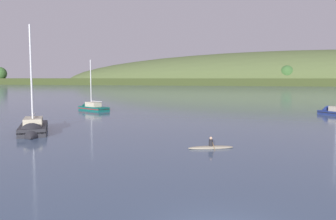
{
  "coord_description": "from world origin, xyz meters",
  "views": [
    {
      "loc": [
        0.86,
        -11.67,
        5.38
      ],
      "look_at": [
        -7.95,
        25.63,
        1.91
      ],
      "focal_mm": 37.9,
      "sensor_mm": 36.0,
      "label": 1
    }
  ],
  "objects": [
    {
      "name": "sailboat_far_left",
      "position": [
        -25.11,
        42.6,
        0.25
      ],
      "size": [
        6.69,
        5.19,
        9.34
      ],
      "rotation": [
        0.0,
        0.0,
        2.61
      ],
      "color": "#0F564C",
      "rests_on": "ground"
    },
    {
      "name": "canoe_with_paddler",
      "position": [
        -2.08,
        15.07,
        0.1
      ],
      "size": [
        3.58,
        1.99,
        1.02
      ],
      "rotation": [
        0.0,
        0.0,
        0.38
      ],
      "color": "gray",
      "rests_on": "ground"
    },
    {
      "name": "sailboat_near_mooring",
      "position": [
        -19.66,
        18.37,
        0.24
      ],
      "size": [
        6.25,
        8.23,
        11.53
      ],
      "rotation": [
        0.0,
        0.0,
        5.25
      ],
      "color": "#232328",
      "rests_on": "ground"
    },
    {
      "name": "sailboat_midwater_white",
      "position": [
        12.96,
        44.19,
        0.19
      ],
      "size": [
        6.46,
        7.38,
        11.65
      ],
      "rotation": [
        0.0,
        0.0,
        2.22
      ],
      "color": "navy",
      "rests_on": "ground"
    },
    {
      "name": "far_shoreline_hill",
      "position": [
        46.55,
        277.03,
        0.24
      ],
      "size": [
        539.08,
        104.08,
        53.06
      ],
      "rotation": [
        0.0,
        0.0,
        -0.04
      ],
      "color": "#35401E",
      "rests_on": "ground"
    }
  ]
}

